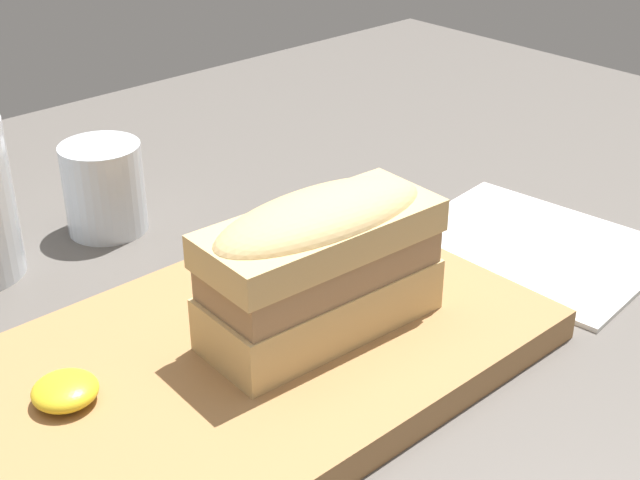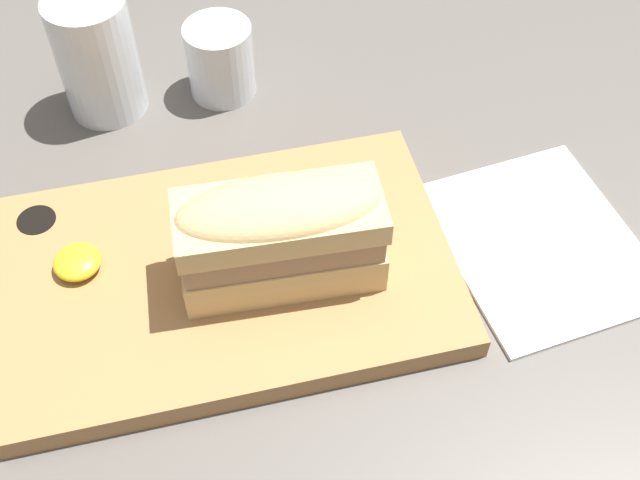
% 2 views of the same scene
% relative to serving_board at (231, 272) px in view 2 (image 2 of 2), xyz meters
% --- Properties ---
extents(dining_table, '(1.57, 1.12, 0.02)m').
position_rel_serving_board_xyz_m(dining_table, '(-0.02, 0.01, -0.02)').
color(dining_table, '#56514C').
rests_on(dining_table, ground).
extents(serving_board, '(0.38, 0.24, 0.02)m').
position_rel_serving_board_xyz_m(serving_board, '(0.00, 0.00, 0.00)').
color(serving_board, '#9E7042').
rests_on(serving_board, dining_table).
extents(sandwich, '(0.17, 0.08, 0.10)m').
position_rel_serving_board_xyz_m(sandwich, '(0.05, -0.02, 0.06)').
color(sandwich, tan).
rests_on(sandwich, serving_board).
extents(mustard_dollop, '(0.04, 0.04, 0.02)m').
position_rel_serving_board_xyz_m(mustard_dollop, '(-0.12, 0.03, 0.02)').
color(mustard_dollop, gold).
rests_on(mustard_dollop, serving_board).
extents(water_glass, '(0.08, 0.08, 0.13)m').
position_rel_serving_board_xyz_m(water_glass, '(-0.08, 0.25, 0.04)').
color(water_glass, silver).
rests_on(water_glass, dining_table).
extents(wine_glass, '(0.07, 0.07, 0.08)m').
position_rel_serving_board_xyz_m(wine_glass, '(0.04, 0.25, 0.02)').
color(wine_glass, silver).
rests_on(wine_glass, dining_table).
extents(napkin, '(0.19, 0.21, 0.00)m').
position_rel_serving_board_xyz_m(napkin, '(0.28, -0.02, -0.01)').
color(napkin, white).
rests_on(napkin, dining_table).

